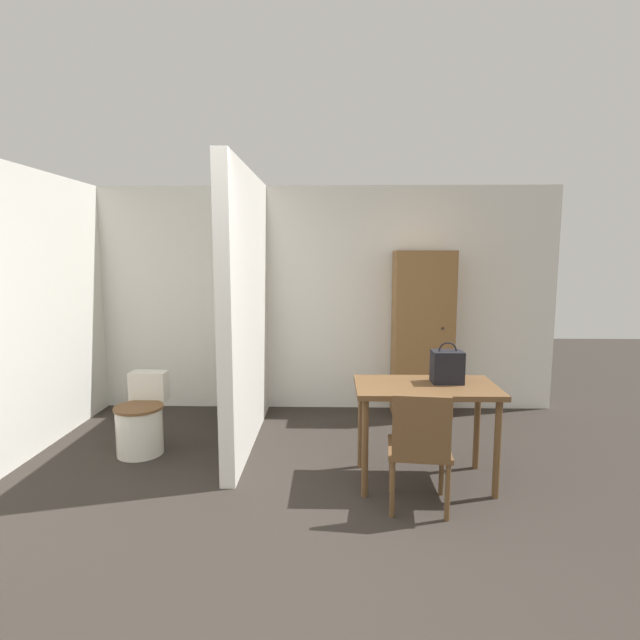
{
  "coord_description": "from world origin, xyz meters",
  "views": [
    {
      "loc": [
        0.3,
        -2.36,
        1.76
      ],
      "look_at": [
        0.21,
        1.64,
        1.23
      ],
      "focal_mm": 28.0,
      "sensor_mm": 36.0,
      "label": 1
    }
  ],
  "objects_px": {
    "dining_table": "(426,398)",
    "handbag": "(447,366)",
    "wooden_cabinet": "(422,334)",
    "toilet": "(141,421)",
    "wooden_chair": "(420,446)"
  },
  "relations": [
    {
      "from": "dining_table",
      "to": "handbag",
      "type": "distance_m",
      "value": 0.3
    },
    {
      "from": "handbag",
      "to": "dining_table",
      "type": "bearing_deg",
      "value": -158.27
    },
    {
      "from": "toilet",
      "to": "wooden_cabinet",
      "type": "xyz_separation_m",
      "value": [
        2.68,
        1.13,
        0.62
      ]
    },
    {
      "from": "wooden_chair",
      "to": "handbag",
      "type": "relative_size",
      "value": 2.66
    },
    {
      "from": "wooden_chair",
      "to": "wooden_cabinet",
      "type": "relative_size",
      "value": 0.47
    },
    {
      "from": "wooden_chair",
      "to": "toilet",
      "type": "height_order",
      "value": "wooden_chair"
    },
    {
      "from": "dining_table",
      "to": "handbag",
      "type": "bearing_deg",
      "value": 21.73
    },
    {
      "from": "dining_table",
      "to": "wooden_cabinet",
      "type": "distance_m",
      "value": 1.7
    },
    {
      "from": "dining_table",
      "to": "handbag",
      "type": "relative_size",
      "value": 3.35
    },
    {
      "from": "wooden_cabinet",
      "to": "handbag",
      "type": "bearing_deg",
      "value": -93.42
    },
    {
      "from": "wooden_chair",
      "to": "wooden_cabinet",
      "type": "xyz_separation_m",
      "value": [
        0.38,
        2.11,
        0.43
      ]
    },
    {
      "from": "wooden_chair",
      "to": "dining_table",
      "type": "bearing_deg",
      "value": 81.42
    },
    {
      "from": "toilet",
      "to": "dining_table",
      "type": "bearing_deg",
      "value": -12.53
    },
    {
      "from": "wooden_cabinet",
      "to": "toilet",
      "type": "bearing_deg",
      "value": -157.18
    },
    {
      "from": "dining_table",
      "to": "wooden_chair",
      "type": "distance_m",
      "value": 0.51
    }
  ]
}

